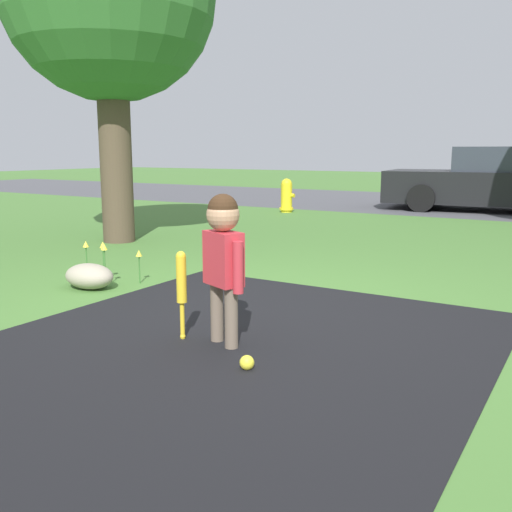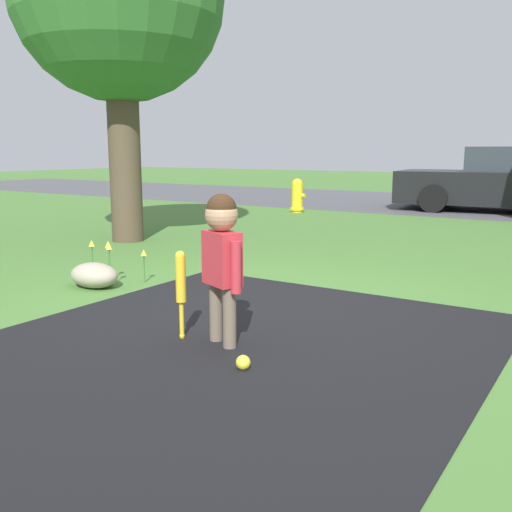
% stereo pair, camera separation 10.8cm
% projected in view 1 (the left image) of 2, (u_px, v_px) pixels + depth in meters
% --- Properties ---
extents(ground_plane, '(60.00, 60.00, 0.00)m').
position_uv_depth(ground_plane, '(243.00, 309.00, 4.56)').
color(ground_plane, '#477533').
extents(street_strip, '(40.00, 6.00, 0.01)m').
position_uv_depth(street_strip, '(483.00, 205.00, 13.23)').
color(street_strip, '#4C4C51').
rests_on(street_strip, ground).
extents(child, '(0.38, 0.24, 0.99)m').
position_uv_depth(child, '(223.00, 248.00, 3.62)').
color(child, '#6B5B4C').
rests_on(child, ground).
extents(baseball_bat, '(0.07, 0.07, 0.60)m').
position_uv_depth(baseball_bat, '(181.00, 283.00, 3.77)').
color(baseball_bat, yellow).
rests_on(baseball_bat, ground).
extents(sports_ball, '(0.09, 0.09, 0.09)m').
position_uv_depth(sports_ball, '(247.00, 363.00, 3.29)').
color(sports_ball, yellow).
rests_on(sports_ball, ground).
extents(fire_hydrant, '(0.33, 0.29, 0.69)m').
position_uv_depth(fire_hydrant, '(287.00, 196.00, 11.76)').
color(fire_hydrant, yellow).
rests_on(fire_hydrant, ground).
extents(parked_car, '(4.64, 2.25, 1.33)m').
position_uv_depth(parked_car, '(500.00, 181.00, 11.89)').
color(parked_car, black).
rests_on(parked_car, ground).
extents(flower_bed, '(0.64, 0.34, 0.41)m').
position_uv_depth(flower_bed, '(108.00, 250.00, 5.43)').
color(flower_bed, '#38702D').
rests_on(flower_bed, ground).
extents(edging_rock, '(0.50, 0.35, 0.23)m').
position_uv_depth(edging_rock, '(89.00, 276.00, 5.23)').
color(edging_rock, '#9E937F').
rests_on(edging_rock, ground).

